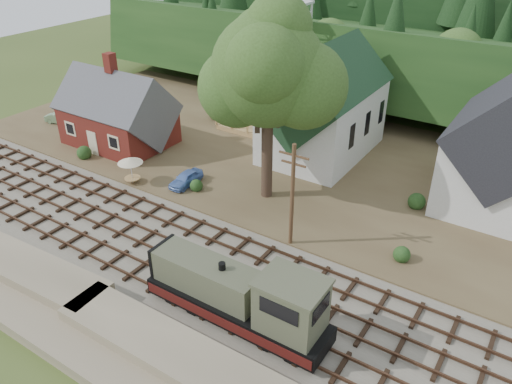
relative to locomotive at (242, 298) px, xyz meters
The scene contains 17 objects.
ground 9.25m from the locomotive, 160.57° to the left, with size 140.00×140.00×0.00m, color #384C1E.
embankment 10.33m from the locomotive, 147.14° to the right, with size 64.00×5.00×1.60m, color #7F7259.
railroad_bed 9.23m from the locomotive, 160.57° to the left, with size 64.00×11.00×0.16m, color #726B5B.
village_flat 22.74m from the locomotive, 112.06° to the left, with size 64.00×26.00×0.30m, color brown.
hillside 45.84m from the locomotive, 100.71° to the left, with size 70.00×28.00×8.00m, color #1E3F19.
ridge 61.63m from the locomotive, 97.94° to the left, with size 80.00×20.00×12.00m, color black.
depot 28.25m from the locomotive, 150.27° to the left, with size 10.80×7.41×9.00m.
church 23.81m from the locomotive, 106.02° to the left, with size 8.40×15.17×13.00m.
farmhouse 24.13m from the locomotive, 66.67° to the left, with size 8.40×10.80×10.60m.
timber_frame 28.94m from the locomotive, 120.13° to the left, with size 8.20×6.20×6.99m.
lattice_tower 35.16m from the locomotive, 115.08° to the left, with size 3.20×3.20×12.12m.
big_tree 16.70m from the locomotive, 115.87° to the left, with size 10.90×8.40×14.70m.
telegraph_pole_near 8.63m from the locomotive, 100.44° to the left, with size 2.20×0.28×8.00m.
locomotive is the anchor object (origin of this frame).
car_blue 17.07m from the locomotive, 141.00° to the left, with size 1.41×3.50×1.19m, color #6087CF.
car_green 36.62m from the locomotive, 157.62° to the left, with size 1.18×3.39×1.12m, color gray.
patio_set 19.36m from the locomotive, 153.94° to the left, with size 2.14×2.14×2.38m.
Camera 1 is at (20.77, -20.44, 21.21)m, focal length 35.00 mm.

